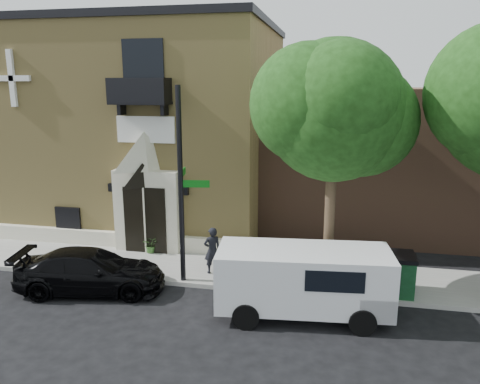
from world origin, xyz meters
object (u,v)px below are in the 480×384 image
object	(u,v)px
fire_hydrant	(358,284)
street_sign	(181,186)
pedestrian_near	(212,250)
dumpster	(381,272)
black_sedan	(91,271)
cargo_van	(310,280)

from	to	relation	value
fire_hydrant	street_sign	bearing A→B (deg)	-179.67
fire_hydrant	pedestrian_near	size ratio (longest dim) A/B	0.43
dumpster	pedestrian_near	bearing A→B (deg)	175.85
street_sign	pedestrian_near	size ratio (longest dim) A/B	3.90
black_sedan	pedestrian_near	size ratio (longest dim) A/B	2.88
dumpster	street_sign	bearing A→B (deg)	-176.73
cargo_van	street_sign	world-z (taller)	street_sign
black_sedan	fire_hydrant	world-z (taller)	black_sedan
black_sedan	cargo_van	size ratio (longest dim) A/B	0.93
street_sign	fire_hydrant	xyz separation A→B (m)	(5.69, 0.03, -2.88)
fire_hydrant	pedestrian_near	distance (m)	4.97
cargo_van	fire_hydrant	distance (m)	2.12
dumpster	pedestrian_near	size ratio (longest dim) A/B	1.19
cargo_van	dumpster	xyz separation A→B (m)	(2.14, 1.78, -0.32)
black_sedan	street_sign	size ratio (longest dim) A/B	0.74
street_sign	black_sedan	bearing A→B (deg)	-166.36
fire_hydrant	pedestrian_near	xyz separation A→B (m)	(-4.90, 0.74, 0.48)
street_sign	pedestrian_near	xyz separation A→B (m)	(0.79, 0.77, -2.40)
black_sedan	street_sign	distance (m)	4.03
black_sedan	fire_hydrant	xyz separation A→B (m)	(8.45, 1.17, -0.19)
black_sedan	street_sign	world-z (taller)	street_sign
fire_hydrant	dumpster	bearing A→B (deg)	25.49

